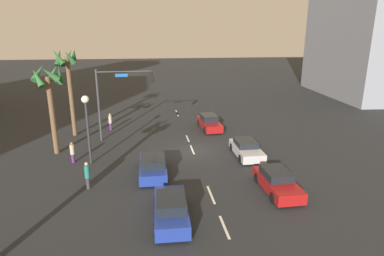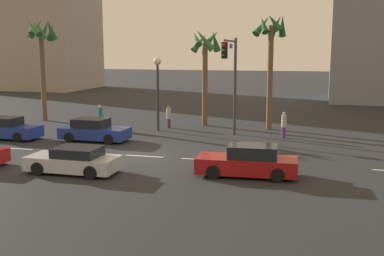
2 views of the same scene
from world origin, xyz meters
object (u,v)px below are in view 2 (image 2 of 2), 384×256
Objects in this scene: car_1 at (7,129)px; palm_tree_0 at (271,43)px; pedestrian_1 at (169,116)px; streetlamp at (158,79)px; car_3 at (74,161)px; palm_tree_1 at (42,41)px; pedestrian_0 at (284,124)px; car_4 at (94,131)px; traffic_signal at (232,71)px; palm_tree_2 at (205,54)px; pedestrian_2 at (100,116)px; car_5 at (248,162)px.

car_1 is 19.23m from palm_tree_0.
car_1 is 2.71× the size of pedestrian_1.
car_3 is at bearing -90.39° from streetlamp.
car_3 is at bearing -38.47° from car_1.
palm_tree_1 reaches higher than car_3.
car_3 is 19.21m from palm_tree_1.
palm_tree_0 is at bearing 110.79° from pedestrian_0.
car_1 is 1.02× the size of car_4.
pedestrian_1 is (-5.28, 3.16, -3.60)m from traffic_signal.
traffic_signal is at bearing -59.63° from palm_tree_2.
car_4 is (-2.71, 7.65, 0.07)m from car_3.
pedestrian_2 is (-13.33, 0.12, 0.05)m from pedestrian_0.
pedestrian_1 is at bearing 62.40° from car_4.
palm_tree_2 is at bearing 120.37° from traffic_signal.
palm_tree_0 is (16.41, 8.30, 5.62)m from car_1.
streetlamp is (8.70, 5.48, 3.12)m from car_1.
car_4 is at bearing -161.07° from traffic_signal.
car_4 is at bearing -161.01° from pedestrian_0.
streetlamp is 4.54m from palm_tree_2.
pedestrian_0 reaches higher than car_4.
pedestrian_0 reaches higher than pedestrian_1.
streetlamp is 0.63× the size of palm_tree_0.
car_4 is 6.28m from streetlamp.
pedestrian_2 is (4.39, 4.98, 0.31)m from car_1.
palm_tree_2 is (-2.89, 4.93, 1.05)m from traffic_signal.
pedestrian_0 is (3.36, 1.16, -3.55)m from traffic_signal.
palm_tree_2 is at bearing 110.59° from car_5.
car_1 is at bearing -75.97° from palm_tree_1.
pedestrian_0 is (11.81, 4.06, 0.26)m from car_4.
pedestrian_0 is 8.87m from pedestrian_1.
palm_tree_0 is (7.80, 15.15, 5.69)m from car_3.
palm_tree_1 is 13.53m from palm_tree_2.
pedestrian_1 is at bearing -168.96° from palm_tree_0.
car_4 is at bearing -42.39° from palm_tree_1.
palm_tree_2 is (-5.26, 13.99, 4.85)m from car_5.
car_3 is at bearing -70.53° from car_4.
traffic_signal is 0.89× the size of palm_tree_2.
pedestrian_1 is (-7.65, 12.22, 0.20)m from car_5.
traffic_signal is at bearing -7.32° from pedestrian_2.
pedestrian_0 is at bearing -31.10° from palm_tree_2.
palm_tree_0 is at bearing 20.06° from streetlamp.
streetlamp reaches higher than car_1.
palm_tree_1 is at bearing 104.03° from car_1.
pedestrian_1 is at bearing 37.10° from car_1.
palm_tree_1 is at bearing 125.53° from car_3.
palm_tree_1 is at bearing 174.00° from pedestrian_1.
car_4 is 10.76m from palm_tree_2.
palm_tree_1 is (-7.92, 7.23, 5.83)m from car_4.
streetlamp is 0.71× the size of palm_tree_2.
palm_tree_0 is 18.43m from palm_tree_1.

